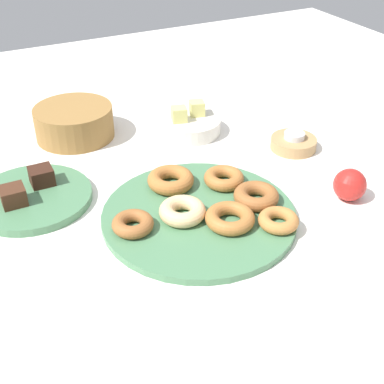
% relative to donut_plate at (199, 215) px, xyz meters
% --- Properties ---
extents(ground_plane, '(2.40, 2.40, 0.00)m').
position_rel_donut_plate_xyz_m(ground_plane, '(0.00, 0.00, -0.01)').
color(ground_plane, white).
extents(donut_plate, '(0.38, 0.38, 0.01)m').
position_rel_donut_plate_xyz_m(donut_plate, '(0.00, 0.00, 0.00)').
color(donut_plate, '#4C7F56').
rests_on(donut_plate, ground_plane).
extents(donut_0, '(0.13, 0.13, 0.03)m').
position_rel_donut_plate_xyz_m(donut_0, '(0.12, -0.02, 0.02)').
color(donut_0, '#995B2D').
rests_on(donut_0, donut_plate).
extents(donut_1, '(0.12, 0.12, 0.03)m').
position_rel_donut_plate_xyz_m(donut_1, '(-0.01, 0.11, 0.02)').
color(donut_1, '#AD6B33').
rests_on(donut_1, donut_plate).
extents(donut_2, '(0.10, 0.10, 0.03)m').
position_rel_donut_plate_xyz_m(donut_2, '(-0.04, 0.00, 0.02)').
color(donut_2, '#EABC84').
rests_on(donut_2, donut_plate).
extents(donut_3, '(0.12, 0.12, 0.03)m').
position_rel_donut_plate_xyz_m(donut_3, '(0.04, -0.06, 0.02)').
color(donut_3, '#AD6B33').
rests_on(donut_3, donut_plate).
extents(donut_4, '(0.09, 0.09, 0.03)m').
position_rel_donut_plate_xyz_m(donut_4, '(0.09, 0.07, 0.02)').
color(donut_4, '#AD6B33').
rests_on(donut_4, donut_plate).
extents(donut_5, '(0.11, 0.11, 0.02)m').
position_rel_donut_plate_xyz_m(donut_5, '(0.11, -0.10, 0.02)').
color(donut_5, '#BC7A3D').
rests_on(donut_5, donut_plate).
extents(donut_6, '(0.10, 0.10, 0.03)m').
position_rel_donut_plate_xyz_m(donut_6, '(-0.13, 0.01, 0.02)').
color(donut_6, '#995B2D').
rests_on(donut_6, donut_plate).
extents(cake_plate, '(0.24, 0.24, 0.02)m').
position_rel_donut_plate_xyz_m(cake_plate, '(-0.28, 0.21, 0.00)').
color(cake_plate, '#4C7F56').
rests_on(cake_plate, ground_plane).
extents(brownie_near, '(0.05, 0.05, 0.04)m').
position_rel_donut_plate_xyz_m(brownie_near, '(-0.32, 0.19, 0.03)').
color(brownie_near, '#472819').
rests_on(brownie_near, cake_plate).
extents(brownie_far, '(0.05, 0.05, 0.04)m').
position_rel_donut_plate_xyz_m(brownie_far, '(-0.25, 0.24, 0.03)').
color(brownie_far, '#381E14').
rests_on(brownie_far, cake_plate).
extents(candle_holder, '(0.11, 0.11, 0.03)m').
position_rel_donut_plate_xyz_m(candle_holder, '(0.33, 0.15, 0.01)').
color(candle_holder, tan).
rests_on(candle_holder, ground_plane).
extents(tealight, '(0.05, 0.05, 0.01)m').
position_rel_donut_plate_xyz_m(tealight, '(0.33, 0.15, 0.03)').
color(tealight, silver).
rests_on(tealight, candle_holder).
extents(basket, '(0.27, 0.27, 0.08)m').
position_rel_donut_plate_xyz_m(basket, '(-0.12, 0.45, 0.03)').
color(basket, olive).
rests_on(basket, ground_plane).
extents(fruit_bowl, '(0.16, 0.16, 0.04)m').
position_rel_donut_plate_xyz_m(fruit_bowl, '(0.15, 0.34, 0.01)').
color(fruit_bowl, silver).
rests_on(fruit_bowl, ground_plane).
extents(melon_chunk_left, '(0.04, 0.04, 0.04)m').
position_rel_donut_plate_xyz_m(melon_chunk_left, '(0.12, 0.34, 0.05)').
color(melon_chunk_left, '#DBD67A').
rests_on(melon_chunk_left, fruit_bowl).
extents(melon_chunk_right, '(0.04, 0.04, 0.04)m').
position_rel_donut_plate_xyz_m(melon_chunk_right, '(0.18, 0.35, 0.05)').
color(melon_chunk_right, '#DBD67A').
rests_on(melon_chunk_right, fruit_bowl).
extents(apple, '(0.07, 0.07, 0.07)m').
position_rel_donut_plate_xyz_m(apple, '(0.31, -0.08, 0.03)').
color(apple, red).
rests_on(apple, ground_plane).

